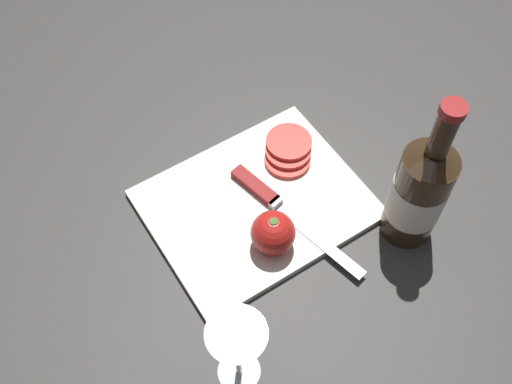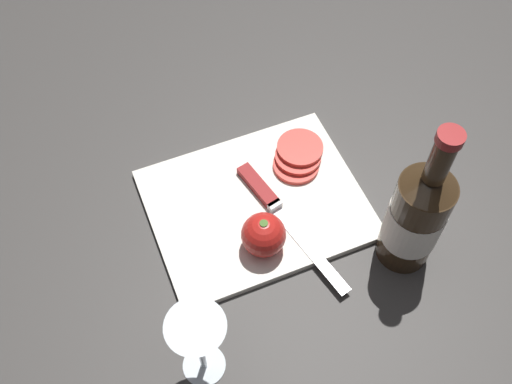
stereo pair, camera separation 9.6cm
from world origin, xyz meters
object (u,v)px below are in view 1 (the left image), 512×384
at_px(knife, 268,196).
at_px(tomato_slice_stack_near, 288,151).
at_px(wine_glass, 237,346).
at_px(whole_tomato, 273,233).
at_px(wine_bottle, 419,192).

distance_m(knife, tomato_slice_stack_near, 0.10).
distance_m(wine_glass, knife, 0.30).
relative_size(whole_tomato, tomato_slice_stack_near, 0.72).
distance_m(wine_bottle, knife, 0.24).
height_order(wine_glass, tomato_slice_stack_near, wine_glass).
xyz_separation_m(wine_glass, knife, (0.19, 0.21, -0.09)).
xyz_separation_m(wine_bottle, whole_tomato, (-0.20, 0.09, -0.06)).
height_order(wine_bottle, wine_glass, wine_bottle).
height_order(wine_bottle, tomato_slice_stack_near, wine_bottle).
height_order(wine_bottle, whole_tomato, wine_bottle).
bearing_deg(wine_bottle, wine_glass, -171.27).
bearing_deg(wine_glass, tomato_slice_stack_near, 45.15).
bearing_deg(wine_bottle, whole_tomato, 157.15).
bearing_deg(whole_tomato, tomato_slice_stack_near, 47.61).
relative_size(wine_bottle, wine_glass, 1.91).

